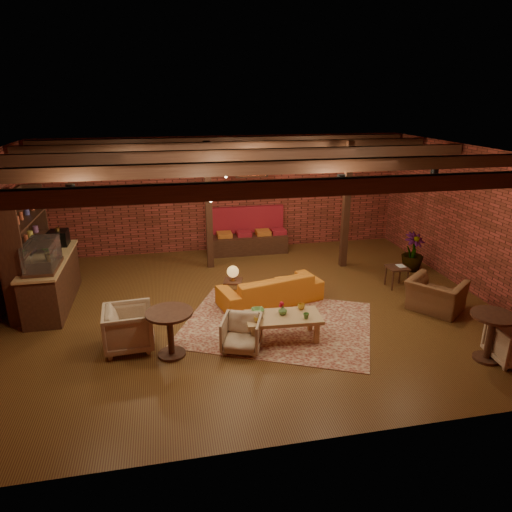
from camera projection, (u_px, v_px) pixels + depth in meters
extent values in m
plane|color=#422010|center=(252.00, 308.00, 9.61)|extent=(10.00, 10.00, 0.00)
cube|color=black|center=(252.00, 153.00, 8.54)|extent=(10.00, 8.00, 0.02)
cube|color=maroon|center=(225.00, 194.00, 12.77)|extent=(10.00, 0.02, 3.20)
cube|color=maroon|center=(317.00, 332.00, 5.38)|extent=(10.00, 0.02, 3.20)
cube|color=maroon|center=(475.00, 222.00, 10.01)|extent=(0.02, 8.00, 3.20)
cylinder|color=black|center=(238.00, 161.00, 10.13)|extent=(9.60, 0.12, 0.12)
cube|color=black|center=(209.00, 207.00, 11.36)|extent=(0.16, 0.16, 3.20)
cube|color=black|center=(346.00, 206.00, 11.44)|extent=(0.16, 0.16, 3.20)
imported|color=#337F33|center=(54.00, 247.00, 9.56)|extent=(0.35, 0.39, 0.30)
cube|color=#FF4419|center=(252.00, 172.00, 11.79)|extent=(0.86, 0.06, 0.30)
cube|color=maroon|center=(277.00, 324.00, 8.93)|extent=(4.34, 3.93, 0.01)
imported|color=#CB6C1C|center=(270.00, 289.00, 9.74)|extent=(2.35, 1.38, 0.64)
cube|color=#9A7C47|center=(283.00, 317.00, 8.25)|extent=(1.40, 0.76, 0.07)
cube|color=#9A7C47|center=(254.00, 338.00, 8.03)|extent=(0.09, 0.09, 0.40)
cube|color=#9A7C47|center=(317.00, 333.00, 8.17)|extent=(0.09, 0.09, 0.40)
cube|color=#9A7C47|center=(251.00, 325.00, 8.47)|extent=(0.09, 0.09, 0.40)
cube|color=#9A7C47|center=(310.00, 321.00, 8.62)|extent=(0.09, 0.09, 0.40)
imported|color=gold|center=(258.00, 319.00, 8.00)|extent=(0.14, 0.14, 0.11)
imported|color=#4D7C38|center=(306.00, 316.00, 8.12)|extent=(0.12, 0.12, 0.10)
imported|color=gold|center=(301.00, 307.00, 8.47)|extent=(0.14, 0.14, 0.11)
imported|color=#4D7C38|center=(258.00, 310.00, 8.37)|extent=(0.25, 0.25, 0.06)
imported|color=#4D7C38|center=(283.00, 311.00, 8.26)|extent=(0.13, 0.13, 0.13)
sphere|color=red|center=(283.00, 304.00, 8.22)|extent=(0.10, 0.10, 0.10)
cube|color=black|center=(233.00, 281.00, 9.79)|extent=(0.47, 0.47, 0.04)
cylinder|color=black|center=(233.00, 291.00, 9.87)|extent=(0.03, 0.03, 0.44)
cylinder|color=olive|center=(233.00, 280.00, 9.79)|extent=(0.13, 0.13, 0.02)
cylinder|color=olive|center=(233.00, 277.00, 9.76)|extent=(0.04, 0.04, 0.18)
sphere|color=gold|center=(233.00, 272.00, 9.72)|extent=(0.26, 0.26, 0.26)
cylinder|color=black|center=(169.00, 313.00, 7.60)|extent=(0.79, 0.79, 0.04)
cylinder|color=black|center=(171.00, 334.00, 7.73)|extent=(0.11, 0.11, 0.77)
cylinder|color=black|center=(172.00, 354.00, 7.86)|extent=(0.48, 0.48, 0.04)
imported|color=beige|center=(129.00, 326.00, 7.96)|extent=(0.83, 0.88, 0.85)
imported|color=beige|center=(242.00, 332.00, 7.94)|extent=(0.83, 0.80, 0.68)
imported|color=brown|center=(436.00, 290.00, 9.34)|extent=(1.17, 1.23, 0.91)
cube|color=black|center=(397.00, 268.00, 10.49)|extent=(0.45, 0.45, 0.04)
cylinder|color=black|center=(396.00, 278.00, 10.57)|extent=(0.04, 0.04, 0.46)
imported|color=black|center=(398.00, 266.00, 10.48)|extent=(0.17, 0.23, 0.02)
cylinder|color=black|center=(494.00, 316.00, 7.46)|extent=(0.72, 0.72, 0.05)
cylinder|color=black|center=(490.00, 338.00, 7.60)|extent=(0.11, 0.11, 0.79)
cylinder|color=black|center=(486.00, 358.00, 7.73)|extent=(0.43, 0.43, 0.05)
imported|color=#4C7F4C|center=(417.00, 215.00, 11.19)|extent=(1.94, 1.94, 2.90)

